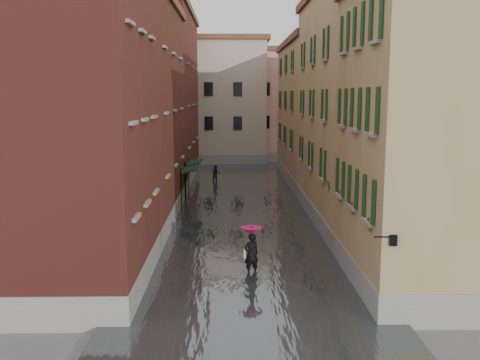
{
  "coord_description": "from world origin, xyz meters",
  "views": [
    {
      "loc": [
        -0.73,
        -22.14,
        7.53
      ],
      "look_at": [
        -0.24,
        5.85,
        3.0
      ],
      "focal_mm": 40.0,
      "sensor_mm": 36.0,
      "label": 1
    }
  ],
  "objects": [
    {
      "name": "building_right_mid",
      "position": [
        7.0,
        9.0,
        6.5
      ],
      "size": [
        6.0,
        14.0,
        13.0
      ],
      "primitive_type": "cube",
      "color": "tan",
      "rests_on": "ground"
    },
    {
      "name": "awning_far",
      "position": [
        -3.49,
        16.72,
        2.46
      ],
      "size": [
        1.09,
        2.81,
        2.8
      ],
      "color": "black",
      "rests_on": "ground"
    },
    {
      "name": "pedestrian_far",
      "position": [
        -2.0,
        22.86,
        0.77
      ],
      "size": [
        0.86,
        0.74,
        1.55
      ],
      "primitive_type": "imported",
      "rotation": [
        0.0,
        0.0,
        0.23
      ],
      "color": "black",
      "rests_on": "ground"
    },
    {
      "name": "building_left_near",
      "position": [
        -7.0,
        -2.0,
        6.5
      ],
      "size": [
        6.0,
        8.0,
        13.0
      ],
      "primitive_type": "cube",
      "color": "maroon",
      "rests_on": "ground"
    },
    {
      "name": "floodwater",
      "position": [
        0.0,
        13.0,
        0.1
      ],
      "size": [
        10.0,
        60.0,
        0.2
      ],
      "primitive_type": "cube",
      "color": "#484E4F",
      "rests_on": "ground"
    },
    {
      "name": "ground",
      "position": [
        0.0,
        0.0,
        0.0
      ],
      "size": [
        120.0,
        120.0,
        0.0
      ],
      "primitive_type": "plane",
      "color": "#59595B",
      "rests_on": "ground"
    },
    {
      "name": "building_end_cream",
      "position": [
        -3.0,
        38.0,
        6.5
      ],
      "size": [
        12.0,
        9.0,
        13.0
      ],
      "primitive_type": "cube",
      "color": "#BAAC94",
      "rests_on": "ground"
    },
    {
      "name": "building_right_near",
      "position": [
        7.0,
        -2.0,
        5.75
      ],
      "size": [
        6.0,
        8.0,
        11.5
      ],
      "primitive_type": "cube",
      "color": "#95744D",
      "rests_on": "ground"
    },
    {
      "name": "building_left_far",
      "position": [
        -7.0,
        24.0,
        7.0
      ],
      "size": [
        6.0,
        16.0,
        14.0
      ],
      "primitive_type": "cube",
      "color": "maroon",
      "rests_on": "ground"
    },
    {
      "name": "awning_near",
      "position": [
        -3.49,
        13.32,
        2.47
      ],
      "size": [
        1.09,
        2.97,
        2.8
      ],
      "color": "black",
      "rests_on": "ground"
    },
    {
      "name": "building_right_far",
      "position": [
        7.0,
        24.0,
        5.75
      ],
      "size": [
        6.0,
        16.0,
        11.5
      ],
      "primitive_type": "cube",
      "color": "#95744D",
      "rests_on": "ground"
    },
    {
      "name": "building_end_pink",
      "position": [
        6.0,
        40.0,
        6.0
      ],
      "size": [
        10.0,
        9.0,
        12.0
      ],
      "primitive_type": "cube",
      "color": "#D19B93",
      "rests_on": "ground"
    },
    {
      "name": "wall_lantern",
      "position": [
        4.33,
        -6.0,
        3.01
      ],
      "size": [
        0.71,
        0.22,
        0.35
      ],
      "color": "black",
      "rests_on": "ground"
    },
    {
      "name": "window_planters",
      "position": [
        4.12,
        -0.79,
        3.51
      ],
      "size": [
        0.59,
        8.53,
        0.84
      ],
      "color": "brown",
      "rests_on": "ground"
    },
    {
      "name": "building_left_mid",
      "position": [
        -7.0,
        9.0,
        6.25
      ],
      "size": [
        6.0,
        14.0,
        12.5
      ],
      "primitive_type": "cube",
      "color": "#5D281D",
      "rests_on": "ground"
    },
    {
      "name": "pedestrian_main",
      "position": [
        0.11,
        -0.65,
        1.22
      ],
      "size": [
        0.91,
        0.91,
        2.06
      ],
      "color": "black",
      "rests_on": "ground"
    }
  ]
}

